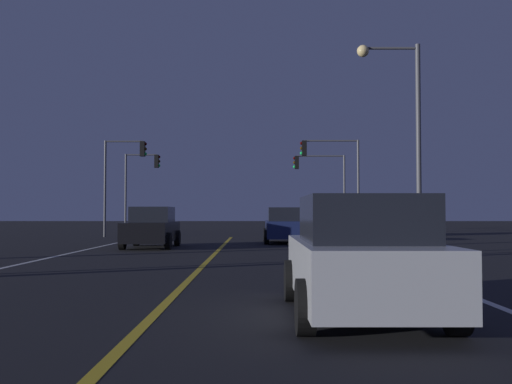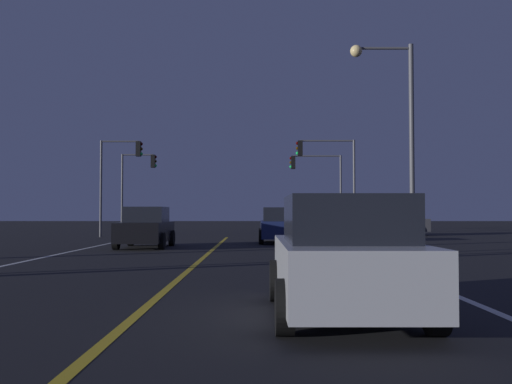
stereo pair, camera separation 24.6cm
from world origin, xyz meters
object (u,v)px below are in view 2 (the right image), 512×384
traffic_light_near_right (329,165)px  traffic_light_near_left (122,166)px  traffic_light_far_left (141,175)px  car_oncoming (148,228)px  car_crossing_side (396,222)px  car_ahead_far (282,226)px  car_lead_same_lane (346,258)px  street_lamp_right_far (399,119)px  traffic_light_far_right (318,175)px

traffic_light_near_right → traffic_light_near_left: 12.38m
traffic_light_near_right → traffic_light_far_left: (-12.41, 5.50, -0.26)m
traffic_light_near_left → traffic_light_far_left: bearing=90.3°
car_oncoming → car_crossing_side: bearing=133.7°
traffic_light_near_left → traffic_light_far_left: size_ratio=1.05×
car_ahead_far → car_lead_same_lane: bearing=-179.7°
car_lead_same_lane → street_lamp_right_far: (3.86, 12.71, 4.04)m
car_ahead_far → traffic_light_far_right: bearing=-13.8°
car_lead_same_lane → traffic_light_far_right: 32.28m
street_lamp_right_far → car_oncoming: bearing=-19.0°
traffic_light_near_left → traffic_light_far_left: traffic_light_near_left is taller
car_ahead_far → traffic_light_near_right: 8.20m
car_crossing_side → car_oncoming: same height
car_lead_same_lane → traffic_light_near_right: size_ratio=0.74×
car_ahead_far → traffic_light_far_right: size_ratio=0.79×
car_oncoming → traffic_light_near_left: bearing=-161.3°
car_crossing_side → traffic_light_near_right: bearing=27.6°
car_lead_same_lane → car_oncoming: size_ratio=1.00×
car_ahead_far → car_oncoming: bearing=122.6°
traffic_light_near_right → car_lead_same_lane: bearing=83.5°
traffic_light_far_right → street_lamp_right_far: (0.94, -19.27, 0.80)m
car_ahead_far → traffic_light_near_right: (3.10, 6.74, 3.50)m
car_oncoming → traffic_light_near_left: (-3.54, 10.43, 3.41)m
car_lead_same_lane → traffic_light_far_left: (-9.41, 31.99, 3.23)m
car_crossing_side → car_lead_same_lane: 29.84m
car_crossing_side → traffic_light_far_left: size_ratio=0.78×
car_ahead_far → car_oncoming: size_ratio=1.00×
traffic_light_far_right → street_lamp_right_far: street_lamp_right_far is taller
car_lead_same_lane → traffic_light_far_right: bearing=-5.2°
car_lead_same_lane → traffic_light_near_left: 28.31m
car_crossing_side → car_oncoming: (-13.40, -12.80, 0.00)m
car_ahead_far → traffic_light_near_left: (-9.29, 6.74, 3.41)m
traffic_light_far_left → street_lamp_right_far: bearing=-55.5°
car_crossing_side → car_lead_same_lane: same height
car_ahead_far → street_lamp_right_far: size_ratio=0.57×
car_ahead_far → traffic_light_far_right: (3.02, 12.24, 3.24)m
car_ahead_far → car_lead_same_lane: size_ratio=1.00×
street_lamp_right_far → car_lead_same_lane: bearing=73.1°
car_crossing_side → traffic_light_near_left: 17.44m
car_ahead_far → traffic_light_near_left: 11.97m
car_crossing_side → traffic_light_near_right: size_ratio=0.74×
traffic_light_far_left → car_ahead_far: bearing=-52.7°
car_oncoming → car_ahead_far: bearing=122.6°
car_lead_same_lane → street_lamp_right_far: street_lamp_right_far is taller
car_crossing_side → car_ahead_far: bearing=50.0°
car_oncoming → traffic_light_near_left: size_ratio=0.74×
car_ahead_far → car_oncoming: 6.82m
car_crossing_side → car_oncoming: 18.54m
traffic_light_far_left → car_lead_same_lane: bearing=-73.6°
car_crossing_side → street_lamp_right_far: 17.06m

